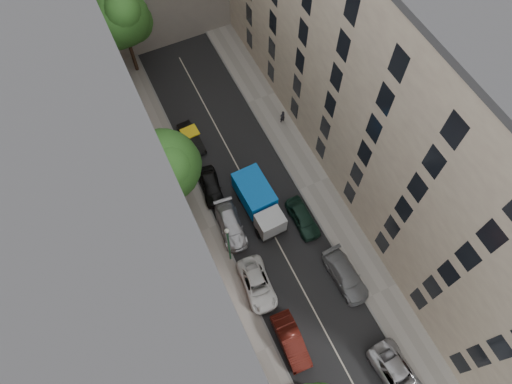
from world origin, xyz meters
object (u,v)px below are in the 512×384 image
car_left_2 (257,284)px  car_left_3 (231,226)px  car_right_1 (346,276)px  tree_far (123,20)px  car_left_1 (291,341)px  car_right_2 (303,218)px  car_left_4 (211,186)px  pedestrian (282,117)px  car_left_5 (191,138)px  tarp_truck (259,202)px  tree_mid (166,167)px  car_right_0 (399,376)px  lamp_post (228,242)px

car_left_2 → car_left_3: bearing=93.6°
car_right_1 → tree_far: bearing=103.5°
car_left_1 → car_right_2: bearing=59.3°
car_left_4 → pedestrian: 10.01m
car_left_1 → car_left_2: size_ratio=0.95×
car_left_5 → car_right_1: (6.28, -17.80, 0.06)m
tarp_truck → tree_far: bearing=100.2°
car_left_5 → tree_mid: size_ratio=0.47×
car_left_5 → pedestrian: pedestrian is taller
car_left_4 → car_right_0: 21.25m
car_left_5 → car_right_0: car_right_0 is taller
car_right_0 → car_left_3: bearing=108.0°
tree_mid → lamp_post: size_ratio=1.44×
car_left_1 → car_right_2: car_left_1 is taller
car_left_4 → car_right_2: 8.58m
car_left_4 → tree_mid: 5.77m
car_left_3 → pedestrian: size_ratio=3.16×
car_right_0 → lamp_post: bearing=115.3°
tarp_truck → lamp_post: size_ratio=1.04×
tree_far → pedestrian: bearing=-49.7°
car_right_1 → car_right_2: 6.02m
tree_mid → tarp_truck: bearing=-32.9°
car_left_4 → car_left_5: 5.61m
tree_mid → lamp_post: (2.10, -7.13, -1.70)m
car_right_0 → tree_far: 38.04m
car_left_5 → pedestrian: bearing=-13.6°
car_right_0 → lamp_post: size_ratio=0.90×
car_left_2 → tree_far: bearing=98.1°
car_left_1 → lamp_post: size_ratio=0.77×
car_right_0 → car_right_2: (-0.27, 14.11, -0.02)m
car_left_4 → tree_far: bearing=103.5°
tarp_truck → pedestrian: bearing=48.9°
car_right_0 → tree_mid: size_ratio=0.62×
car_right_2 → lamp_post: bearing=-176.0°
car_left_4 → tree_mid: size_ratio=0.49×
tree_far → pedestrian: size_ratio=6.37×
car_left_1 → car_left_4: size_ratio=1.09×
car_left_1 → tree_mid: 16.32m
tree_far → car_left_4: bearing=-85.2°
car_left_1 → tree_mid: tree_mid is taller
car_left_1 → car_left_4: (-0.31, 14.80, -0.04)m
car_right_1 → tree_mid: tree_mid is taller
car_left_2 → lamp_post: 4.50m
lamp_post → tree_far: bearing=90.8°
car_right_1 → tree_mid: 16.67m
car_left_4 → lamp_post: size_ratio=0.71×
car_left_1 → lamp_post: (-1.40, 8.09, 3.05)m
tarp_truck → car_right_1: (3.61, -8.62, -0.82)m
car_left_3 → car_right_1: car_right_1 is taller
tarp_truck → tree_mid: bearing=145.0°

